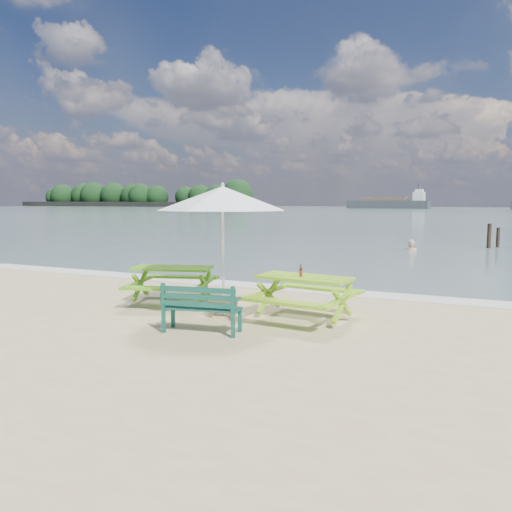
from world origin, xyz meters
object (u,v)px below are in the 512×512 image
at_px(picnic_table_right, 304,299).
at_px(side_table, 224,307).
at_px(patio_umbrella, 223,198).
at_px(swimmer, 411,260).
at_px(park_bench, 202,318).
at_px(picnic_table_left, 173,286).
at_px(beer_bottle, 301,272).

xyz_separation_m(picnic_table_right, side_table, (-1.58, -0.31, -0.23)).
xyz_separation_m(patio_umbrella, swimmer, (1.72, 14.72, -2.72)).
relative_size(park_bench, patio_umbrella, 0.45).
height_order(patio_umbrella, swimmer, patio_umbrella).
relative_size(picnic_table_left, swimmer, 1.25).
xyz_separation_m(picnic_table_left, picnic_table_right, (3.16, -0.27, 0.01)).
bearing_deg(beer_bottle, picnic_table_right, 45.98).
height_order(picnic_table_right, patio_umbrella, patio_umbrella).
bearing_deg(side_table, picnic_table_right, 11.21).
bearing_deg(picnic_table_right, beer_bottle, -134.02).
bearing_deg(swimmer, beer_bottle, -90.77).
xyz_separation_m(picnic_table_left, side_table, (1.59, -0.58, -0.22)).
height_order(park_bench, side_table, park_bench).
height_order(picnic_table_left, side_table, picnic_table_left).
xyz_separation_m(side_table, swimmer, (1.72, 14.72, -0.58)).
relative_size(picnic_table_right, side_table, 3.45).
bearing_deg(beer_bottle, side_table, -170.38).
xyz_separation_m(beer_bottle, swimmer, (0.20, 14.46, -1.33)).
height_order(side_table, patio_umbrella, patio_umbrella).
relative_size(picnic_table_right, beer_bottle, 9.04).
distance_m(picnic_table_right, park_bench, 2.07).
relative_size(patio_umbrella, beer_bottle, 13.10).
height_order(park_bench, patio_umbrella, patio_umbrella).
bearing_deg(picnic_table_right, side_table, -168.79).
bearing_deg(park_bench, side_table, 101.59).
bearing_deg(beer_bottle, patio_umbrella, -170.38).
xyz_separation_m(picnic_table_left, park_bench, (1.85, -1.86, -0.14)).
xyz_separation_m(picnic_table_left, swimmer, (3.31, 14.14, -0.80)).
height_order(side_table, swimmer, swimmer).
distance_m(patio_umbrella, beer_bottle, 2.08).
bearing_deg(swimmer, side_table, -96.66).
relative_size(side_table, patio_umbrella, 0.20).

